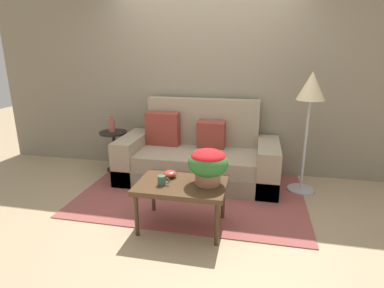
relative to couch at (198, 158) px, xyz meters
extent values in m
plane|color=tan|center=(0.02, -0.67, -0.31)|extent=(14.00, 14.00, 0.00)
cube|color=gray|center=(0.02, 0.48, 1.06)|extent=(6.40, 0.12, 2.75)
cube|color=#994C47|center=(0.02, -0.48, -0.31)|extent=(2.68, 1.75, 0.01)
cube|color=gray|center=(0.01, -0.07, -0.20)|extent=(2.09, 0.91, 0.23)
cube|color=gray|center=(0.01, -0.09, 0.01)|extent=(1.55, 0.82, 0.19)
cube|color=gray|center=(0.01, 0.30, 0.33)|extent=(1.55, 0.16, 0.86)
cube|color=gray|center=(-0.90, -0.07, -0.02)|extent=(0.27, 0.91, 0.59)
cube|color=gray|center=(0.92, -0.07, -0.02)|extent=(0.27, 0.91, 0.59)
cube|color=#93382D|center=(0.16, 0.13, 0.29)|extent=(0.38, 0.23, 0.39)
cube|color=#93382D|center=(-0.52, 0.13, 0.34)|extent=(0.47, 0.21, 0.47)
cylinder|color=#442D1B|center=(-0.30, -1.46, -0.10)|extent=(0.04, 0.04, 0.42)
cylinder|color=#442D1B|center=(0.46, -1.46, -0.10)|extent=(0.04, 0.04, 0.42)
cylinder|color=#442D1B|center=(-0.30, -0.98, -0.10)|extent=(0.04, 0.04, 0.42)
cylinder|color=#442D1B|center=(0.46, -0.98, -0.10)|extent=(0.04, 0.04, 0.42)
cube|color=#4C331E|center=(0.08, -1.22, 0.13)|extent=(0.86, 0.59, 0.05)
cylinder|color=black|center=(-1.25, 0.08, -0.30)|extent=(0.25, 0.25, 0.03)
cylinder|color=black|center=(-1.25, 0.08, -0.02)|extent=(0.05, 0.05, 0.53)
cylinder|color=black|center=(-1.25, 0.08, 0.26)|extent=(0.39, 0.39, 0.03)
cylinder|color=#B2B2B7|center=(1.35, -0.09, -0.30)|extent=(0.33, 0.33, 0.03)
cylinder|color=#B2B2B7|center=(1.35, -0.09, 0.28)|extent=(0.03, 0.03, 1.12)
cone|color=beige|center=(1.35, -0.09, 1.00)|extent=(0.32, 0.32, 0.33)
cylinder|color=#A36B4C|center=(0.33, -1.18, 0.22)|extent=(0.24, 0.24, 0.13)
ellipsoid|color=#337533|center=(0.33, -1.18, 0.37)|extent=(0.39, 0.39, 0.25)
ellipsoid|color=red|center=(0.33, -1.18, 0.43)|extent=(0.33, 0.33, 0.14)
cylinder|color=#3D664C|center=(-0.10, -1.30, 0.20)|extent=(0.08, 0.08, 0.09)
torus|color=#3D664C|center=(-0.05, -1.30, 0.20)|extent=(0.06, 0.01, 0.06)
cylinder|color=#B2382D|center=(-0.07, -1.10, 0.17)|extent=(0.05, 0.05, 0.02)
ellipsoid|color=#B2382D|center=(-0.07, -1.10, 0.20)|extent=(0.14, 0.14, 0.06)
cylinder|color=#934C42|center=(-1.26, 0.06, 0.36)|extent=(0.09, 0.09, 0.18)
cylinder|color=#934C42|center=(-1.26, 0.06, 0.48)|extent=(0.04, 0.04, 0.06)
camera|label=1|loc=(0.76, -3.92, 1.38)|focal=29.21mm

